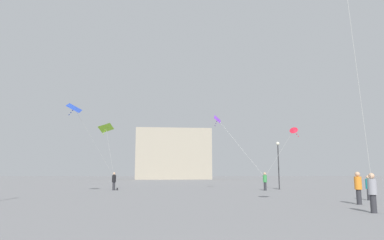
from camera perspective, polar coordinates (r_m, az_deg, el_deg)
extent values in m
cylinder|color=#2D2D33|center=(36.68, -12.74, -10.56)|extent=(0.27, 0.27, 0.82)
cylinder|color=black|center=(36.65, -12.70, -9.37)|extent=(0.39, 0.39, 0.71)
sphere|color=tan|center=(36.65, -12.67, -8.60)|extent=(0.27, 0.27, 0.27)
cylinder|color=#2D2D33|center=(36.09, 11.93, -10.62)|extent=(0.27, 0.27, 0.82)
cylinder|color=#388C47|center=(36.07, 11.90, -9.41)|extent=(0.39, 0.39, 0.71)
sphere|color=tan|center=(36.06, 11.87, -8.64)|extent=(0.27, 0.27, 0.27)
cylinder|color=#2D2D33|center=(22.50, 25.75, -11.33)|extent=(0.28, 0.28, 0.85)
cylinder|color=orange|center=(22.46, 25.62, -9.32)|extent=(0.40, 0.40, 0.74)
sphere|color=tan|center=(22.46, 25.53, -8.03)|extent=(0.28, 0.28, 0.28)
cylinder|color=#2D2D33|center=(26.13, 27.09, -10.85)|extent=(0.24, 0.24, 0.74)
cylinder|color=teal|center=(26.10, 26.99, -9.34)|extent=(0.35, 0.35, 0.64)
sphere|color=tan|center=(26.09, 26.92, -8.38)|extent=(0.24, 0.24, 0.24)
cylinder|color=#2D2D33|center=(18.20, 27.66, -12.11)|extent=(0.27, 0.27, 0.82)
cylinder|color=gray|center=(18.16, 27.49, -9.70)|extent=(0.39, 0.39, 0.71)
sphere|color=tan|center=(18.15, 27.38, -8.16)|extent=(0.27, 0.27, 0.27)
pyramid|color=blue|center=(32.42, -18.73, 1.91)|extent=(1.39, 1.78, 0.73)
sphere|color=blue|center=(32.37, -19.03, 1.52)|extent=(0.10, 0.10, 0.10)
sphere|color=blue|center=(32.31, -19.29, 1.17)|extent=(0.10, 0.10, 0.10)
sphere|color=blue|center=(32.26, -19.55, 0.82)|extent=(0.10, 0.10, 0.10)
cylinder|color=silver|center=(34.33, -15.56, -4.00)|extent=(2.80, 5.45, 6.15)
cylinder|color=silver|center=(16.77, 25.34, 8.39)|extent=(2.52, 3.25, 10.39)
pyramid|color=purple|center=(37.03, 4.27, 0.14)|extent=(1.08, 1.33, 0.72)
sphere|color=purple|center=(37.11, 4.09, -0.24)|extent=(0.10, 0.10, 0.10)
sphere|color=purple|center=(37.18, 3.94, -0.58)|extent=(0.10, 0.10, 0.10)
sphere|color=purple|center=(37.25, 3.80, -0.92)|extent=(0.10, 0.10, 0.10)
cylinder|color=silver|center=(36.35, 7.98, -4.50)|extent=(4.54, 1.49, 6.10)
pyramid|color=#8CD12D|center=(35.17, -13.98, -1.26)|extent=(1.54, 1.68, 0.71)
sphere|color=#8CD12D|center=(35.01, -14.10, -1.60)|extent=(0.10, 0.10, 0.10)
sphere|color=#8CD12D|center=(34.87, -14.23, -1.92)|extent=(0.10, 0.10, 0.10)
sphere|color=#8CD12D|center=(34.73, -14.36, -2.24)|extent=(0.10, 0.10, 0.10)
cylinder|color=silver|center=(35.82, -13.32, -5.31)|extent=(0.66, 1.91, 4.83)
cone|color=red|center=(34.47, 16.36, -1.58)|extent=(0.96, 0.88, 0.69)
sphere|color=red|center=(34.41, 16.60, -1.91)|extent=(0.10, 0.10, 0.10)
sphere|color=red|center=(34.35, 16.84, -2.24)|extent=(0.10, 0.10, 0.10)
sphere|color=red|center=(34.29, 17.08, -2.57)|extent=(0.10, 0.10, 0.10)
cylinder|color=silver|center=(35.16, 14.09, -5.49)|extent=(2.25, 2.62, 4.52)
cube|color=#A39984|center=(89.08, -3.13, -5.64)|extent=(19.05, 10.50, 12.58)
cylinder|color=#2D2D30|center=(38.32, 14.05, -7.51)|extent=(0.12, 0.12, 4.71)
sphere|color=#EAE5C6|center=(38.43, 13.91, -3.77)|extent=(0.36, 0.36, 0.36)
cube|color=black|center=(36.73, -12.18, -11.03)|extent=(0.17, 0.33, 0.24)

